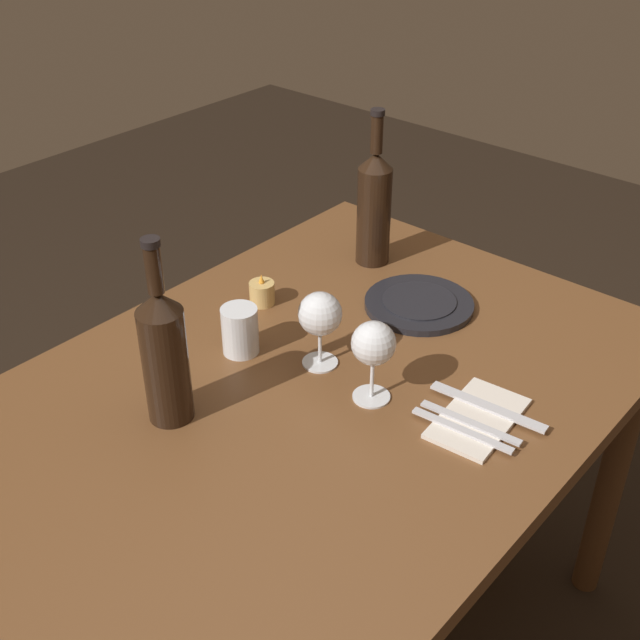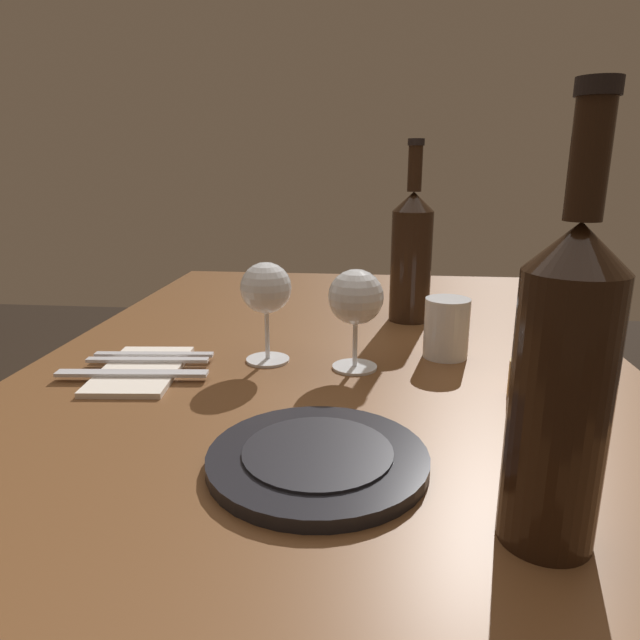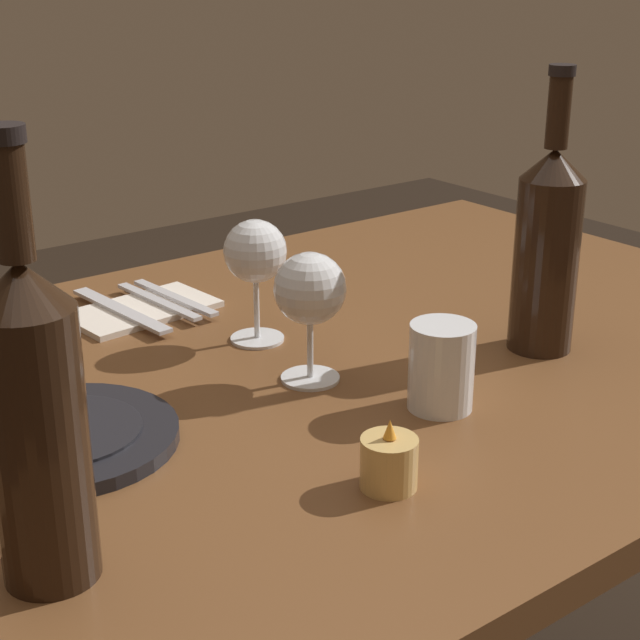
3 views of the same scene
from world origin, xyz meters
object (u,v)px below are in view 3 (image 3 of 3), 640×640
(wine_glass_left, at_px, (255,255))
(fork_inner, at_px, (158,301))
(wine_glass_right, at_px, (310,292))
(wine_bottle_second, at_px, (36,417))
(water_tumbler, at_px, (441,371))
(fork_outer, at_px, (175,297))
(table_knife, at_px, (121,310))
(wine_bottle, at_px, (547,246))
(dinner_plate, at_px, (65,436))
(votive_candle, at_px, (389,464))
(folded_napkin, at_px, (142,310))

(wine_glass_left, distance_m, fork_inner, 0.20)
(wine_glass_left, relative_size, wine_glass_right, 1.03)
(wine_bottle_second, bearing_deg, water_tumbler, -175.98)
(water_tumbler, bearing_deg, fork_outer, -81.44)
(wine_glass_left, relative_size, fork_inner, 0.84)
(wine_glass_left, bearing_deg, wine_bottle_second, 37.64)
(wine_glass_right, bearing_deg, table_knife, -75.32)
(wine_glass_left, height_order, fork_inner, wine_glass_left)
(wine_bottle, height_order, dinner_plate, wine_bottle)
(wine_glass_right, distance_m, fork_inner, 0.32)
(wine_glass_right, bearing_deg, votive_candle, 70.12)
(wine_bottle, xyz_separation_m, water_tumbler, (0.21, 0.05, -0.09))
(wine_glass_left, bearing_deg, folded_napkin, -68.38)
(wine_glass_left, distance_m, dinner_plate, 0.33)
(wine_glass_right, bearing_deg, water_tumbler, 115.83)
(wine_bottle, bearing_deg, wine_glass_left, -41.14)
(folded_napkin, height_order, fork_inner, fork_inner)
(folded_napkin, bearing_deg, wine_glass_right, 99.30)
(fork_outer, bearing_deg, votive_candle, 81.23)
(water_tumbler, distance_m, table_knife, 0.47)
(wine_glass_right, xyz_separation_m, fork_inner, (0.03, -0.31, -0.09))
(votive_candle, bearing_deg, wine_glass_right, -109.88)
(water_tumbler, bearing_deg, wine_glass_left, -79.85)
(wine_bottle, height_order, wine_bottle_second, wine_bottle_second)
(folded_napkin, bearing_deg, wine_bottle, 129.36)
(water_tumbler, xyz_separation_m, dinner_plate, (0.35, -0.16, -0.03))
(fork_inner, bearing_deg, wine_glass_right, 94.68)
(fork_inner, bearing_deg, wine_bottle, 127.13)
(votive_candle, distance_m, folded_napkin, 0.53)
(wine_glass_left, bearing_deg, wine_glass_right, 82.22)
(wine_bottle_second, height_order, fork_inner, wine_bottle_second)
(folded_napkin, distance_m, fork_outer, 0.05)
(wine_glass_right, height_order, votive_candle, wine_glass_right)
(wine_glass_right, relative_size, wine_bottle, 0.44)
(wine_bottle, bearing_deg, fork_inner, -52.87)
(wine_glass_left, xyz_separation_m, wine_glass_right, (0.02, 0.13, -0.01))
(table_knife, bearing_deg, fork_outer, 180.00)
(wine_glass_left, relative_size, water_tumbler, 1.64)
(votive_candle, bearing_deg, table_knife, -90.24)
(wine_bottle, xyz_separation_m, table_knife, (0.36, -0.40, -0.12))
(water_tumbler, relative_size, fork_inner, 0.51)
(folded_napkin, bearing_deg, water_tumbler, 104.75)
(wine_glass_right, height_order, dinner_plate, wine_glass_right)
(fork_outer, relative_size, table_knife, 0.86)
(dinner_plate, bearing_deg, wine_glass_left, -159.96)
(wine_bottle, height_order, fork_inner, wine_bottle)
(dinner_plate, bearing_deg, votive_candle, 128.11)
(wine_bottle_second, xyz_separation_m, water_tumbler, (-0.44, -0.03, -0.09))
(wine_bottle, relative_size, dinner_plate, 1.50)
(fork_inner, height_order, fork_outer, same)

